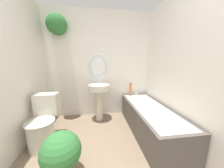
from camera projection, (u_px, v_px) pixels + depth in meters
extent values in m
cube|color=silver|center=(100.00, 65.00, 2.62)|extent=(2.48, 0.06, 2.40)
ellipsoid|color=silver|center=(98.00, 66.00, 2.58)|extent=(0.46, 0.02, 0.57)
ellipsoid|color=silver|center=(98.00, 66.00, 2.57)|extent=(0.42, 0.01, 0.53)
cylinder|color=#9E6042|center=(56.00, 19.00, 2.19)|extent=(0.18, 0.18, 0.10)
sphere|color=#2D6B33|center=(57.00, 24.00, 2.21)|extent=(0.40, 0.40, 0.40)
cube|color=silver|center=(187.00, 67.00, 1.62)|extent=(0.06, 2.46, 2.40)
cylinder|color=beige|center=(42.00, 135.00, 1.68)|extent=(0.37, 0.37, 0.40)
cylinder|color=#B1ADA0|center=(40.00, 122.00, 1.64)|extent=(0.40, 0.40, 0.02)
cube|color=beige|center=(47.00, 104.00, 1.89)|extent=(0.35, 0.21, 0.36)
cylinder|color=beige|center=(99.00, 105.00, 2.49)|extent=(0.17, 0.17, 0.68)
cylinder|color=beige|center=(99.00, 87.00, 2.42)|extent=(0.45, 0.45, 0.12)
cylinder|color=silver|center=(99.00, 81.00, 2.52)|extent=(0.02, 0.02, 0.10)
cube|color=#4C4742|center=(149.00, 120.00, 2.05)|extent=(0.62, 1.64, 0.48)
cube|color=beige|center=(150.00, 108.00, 2.00)|extent=(0.52, 1.54, 0.04)
cylinder|color=silver|center=(136.00, 94.00, 2.69)|extent=(0.04, 0.04, 0.08)
cylinder|color=#DB6633|center=(131.00, 88.00, 2.66)|extent=(0.06, 0.06, 0.20)
cylinder|color=black|center=(131.00, 84.00, 2.64)|extent=(0.03, 0.03, 0.02)
sphere|color=#2D6B33|center=(61.00, 151.00, 1.19)|extent=(0.42, 0.42, 0.42)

